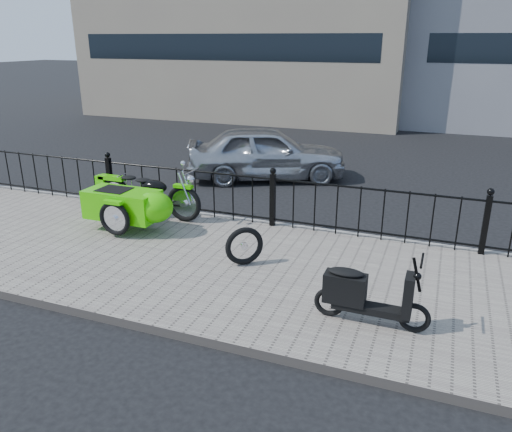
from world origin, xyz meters
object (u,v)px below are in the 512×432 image
at_px(sedan_car, 266,153).
at_px(spare_tire, 244,246).
at_px(scooter, 363,295).
at_px(motorcycle_sidecar, 136,203).

bearing_deg(sedan_car, spare_tire, 172.05).
height_order(scooter, sedan_car, sedan_car).
bearing_deg(spare_tire, motorcycle_sidecar, 163.05).
distance_m(motorcycle_sidecar, scooter, 4.63).
bearing_deg(motorcycle_sidecar, sedan_car, 78.87).
distance_m(scooter, spare_tire, 2.17).
bearing_deg(motorcycle_sidecar, spare_tire, -16.95).
height_order(scooter, spare_tire, scooter).
xyz_separation_m(motorcycle_sidecar, sedan_car, (0.86, 4.37, 0.07)).
height_order(motorcycle_sidecar, sedan_car, sedan_car).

